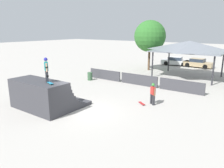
{
  "coord_description": "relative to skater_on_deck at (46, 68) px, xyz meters",
  "views": [
    {
      "loc": [
        9.67,
        -9.93,
        5.34
      ],
      "look_at": [
        -0.17,
        3.68,
        1.11
      ],
      "focal_mm": 35.0,
      "sensor_mm": 36.0,
      "label": 1
    }
  ],
  "objects": [
    {
      "name": "parked_car_tan",
      "position": [
        3.22,
        23.75,
        -2.33
      ],
      "size": [
        4.19,
        1.95,
        1.27
      ],
      "rotation": [
        0.0,
        0.0,
        -0.07
      ],
      "color": "tan",
      "rests_on": "ground"
    },
    {
      "name": "parked_car_white",
      "position": [
        -0.06,
        23.71,
        -2.33
      ],
      "size": [
        4.4,
        2.31,
        1.27
      ],
      "rotation": [
        0.0,
        0.0,
        0.16
      ],
      "color": "silver",
      "rests_on": "ground"
    },
    {
      "name": "trash_bin",
      "position": [
        -3.95,
        8.55,
        -2.51
      ],
      "size": [
        0.52,
        0.52,
        0.85
      ],
      "primitive_type": "cylinder",
      "color": "#385B3D",
      "rests_on": "ground"
    },
    {
      "name": "tree_far_back",
      "position": [
        -1.57,
        17.73,
        1.51
      ],
      "size": [
        4.09,
        4.09,
        6.5
      ],
      "color": "brown",
      "rests_on": "ground"
    },
    {
      "name": "skater_on_deck",
      "position": [
        0.0,
        0.0,
        0.0
      ],
      "size": [
        0.65,
        0.49,
        1.59
      ],
      "rotation": [
        0.0,
        0.0,
        -0.56
      ],
      "color": "#2D2D33",
      "rests_on": "quarter_pipe_ramp"
    },
    {
      "name": "ground_plane",
      "position": [
        1.75,
        1.28,
        -2.93
      ],
      "size": [
        160.0,
        160.0,
        0.0
      ],
      "primitive_type": "plane",
      "color": "#ADA8A0"
    },
    {
      "name": "skateboard_on_ground",
      "position": [
        4.32,
        4.9,
        -2.88
      ],
      "size": [
        0.77,
        0.64,
        0.09
      ],
      "rotation": [
        0.0,
        0.0,
        5.65
      ],
      "color": "blue",
      "rests_on": "ground"
    },
    {
      "name": "barrier_fence",
      "position": [
        1.35,
        9.75,
        -2.41
      ],
      "size": [
        12.36,
        0.12,
        1.05
      ],
      "color": "#3D3D42",
      "rests_on": "ground"
    },
    {
      "name": "skateboard_on_deck",
      "position": [
        0.56,
        -0.22,
        -0.86
      ],
      "size": [
        0.8,
        0.46,
        0.09
      ],
      "rotation": [
        0.0,
        0.0,
        -0.36
      ],
      "color": "green",
      "rests_on": "quarter_pipe_ramp"
    },
    {
      "name": "bystander_walking",
      "position": [
        4.96,
        5.31,
        -2.0
      ],
      "size": [
        0.56,
        0.45,
        1.6
      ],
      "rotation": [
        0.0,
        0.0,
        2.5
      ],
      "color": "#2D2D33",
      "rests_on": "ground"
    },
    {
      "name": "pavilion_shelter",
      "position": [
        4.01,
        16.26,
        0.55
      ],
      "size": [
        7.54,
        5.72,
        4.09
      ],
      "color": "#2D2D33",
      "rests_on": "ground"
    },
    {
      "name": "quarter_pipe_ramp",
      "position": [
        -0.81,
        0.23,
        -2.06
      ],
      "size": [
        4.31,
        3.79,
        2.02
      ],
      "color": "#38383D",
      "rests_on": "ground"
    }
  ]
}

